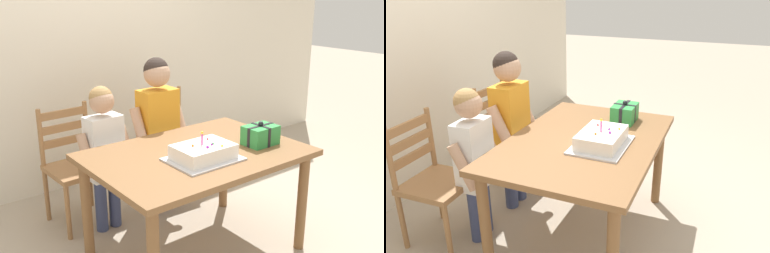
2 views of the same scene
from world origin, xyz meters
TOP-DOWN VIEW (x-y plane):
  - ground_plane at (0.00, 0.00)m, footprint 20.00×20.00m
  - back_wall at (-0.00, 1.62)m, footprint 6.40×0.11m
  - dining_table at (0.00, 0.00)m, footprint 1.39×0.98m
  - birthday_cake at (-0.06, -0.14)m, footprint 0.44×0.34m
  - gift_box_red_large at (0.44, -0.15)m, footprint 0.23×0.17m
  - chair_left at (-0.45, 0.95)m, footprint 0.44×0.44m
  - chair_right at (0.45, 0.95)m, footprint 0.44×0.44m
  - child_older at (0.15, 0.68)m, footprint 0.46×0.26m
  - child_younger at (-0.32, 0.68)m, footprint 0.41×0.24m

SIDE VIEW (x-z plane):
  - ground_plane at x=0.00m, z-range 0.00..0.00m
  - chair_left at x=-0.45m, z-range 0.01..0.93m
  - chair_right at x=0.45m, z-range 0.01..0.93m
  - dining_table at x=0.00m, z-range 0.28..1.04m
  - child_younger at x=-0.32m, z-range 0.12..1.24m
  - child_older at x=0.15m, z-range 0.14..1.42m
  - birthday_cake at x=-0.06m, z-range 0.71..0.90m
  - gift_box_red_large at x=0.44m, z-range 0.74..0.91m
  - back_wall at x=0.00m, z-range 0.00..2.60m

